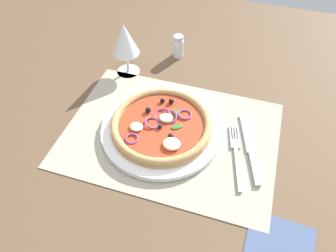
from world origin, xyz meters
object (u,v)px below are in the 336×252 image
Objects in this scene: pizza at (162,124)px; napkin at (280,246)px; fork at (236,152)px; knife at (250,146)px; pepper_shaker at (178,46)px; plate at (162,129)px; wine_glass at (125,40)px.

pizza is 1.95× the size of napkin.
knife reaches higher than fork.
napkin is (10.98, -18.16, -0.44)cm from fork.
pepper_shaker is (-25.26, 28.70, 2.60)cm from knife.
knife is 2.92× the size of pepper_shaker.
plate is 1.43× the size of knife.
pizza is at bearing -49.12° from wine_glass.
wine_glass reaches higher than pizza.
wine_glass is at bearing -134.57° from pepper_shaker.
wine_glass is at bearing 45.60° from fork.
pizza is 25.60cm from wine_glass.
plate is 2.33× the size of napkin.
fork is 40.33cm from wine_glass.
napkin is at bearing -162.93° from fork.
fork is (17.81, -1.28, -0.43)cm from plate.
fork is 21.23cm from napkin.
napkin is at bearing -34.00° from pizza.
plate is 30.38cm from pepper_shaker.
wine_glass is at bearing 130.90° from plate.
knife is at bearing -61.18° from fork.
wine_glass reaches higher than pepper_shaker.
pepper_shaker reaches higher than pizza.
wine_glass is 59.55cm from napkin.
pepper_shaker reaches higher than knife.
pizza is at bearing -80.93° from pepper_shaker.
fork is 38.60cm from pepper_shaker.
pizza reaches higher than fork.
wine_glass is (-33.83, 19.77, 9.56)cm from fork.
pepper_shaker reaches higher than plate.
pepper_shaker is (-22.57, 31.20, 2.63)cm from fork.
fork is 0.91× the size of knife.
pizza is at bearing 71.90° from fork.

